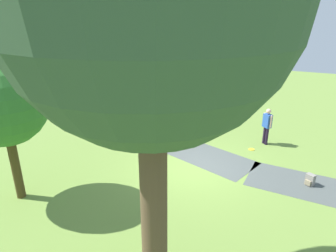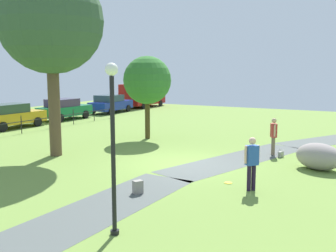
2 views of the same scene
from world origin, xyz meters
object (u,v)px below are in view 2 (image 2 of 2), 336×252
Objects in this scene: man_near_boulder at (252,160)px; spare_backpack_on_lawn at (138,187)px; handbag_on_grass at (281,154)px; woman_with_handbag at (274,134)px; young_tree_near_path at (147,80)px; parked_suv_orange at (111,103)px; frisbee_on_grass at (228,183)px; delivery_van at (142,94)px; backpack_by_boulder at (327,160)px; lawn_boulder at (319,156)px; large_shade_tree at (51,22)px; parked_sedan_grey at (11,115)px; lamp_post at (113,132)px; parked_sedan_red at (64,109)px.

spare_backpack_on_lawn is at bearing 123.49° from man_near_boulder.
woman_with_handbag is at bearing 52.78° from handbag_on_grass.
parked_suv_orange is at bearing 45.26° from young_tree_near_path.
delivery_van is (21.45, 16.88, 1.26)m from frisbee_on_grass.
man_near_boulder is at bearing 160.50° from backpack_by_boulder.
lawn_boulder is 2.29m from handbag_on_grass.
large_shade_tree is 12.45m from backpack_by_boulder.
large_shade_tree is at bearing -118.89° from parked_sedan_grey.
lawn_boulder is 0.45× the size of parked_suv_orange.
backpack_by_boulder reaches higher than frisbee_on_grass.
frisbee_on_grass is at bearing 177.70° from woman_with_handbag.
spare_backpack_on_lawn is 1.55× the size of frisbee_on_grass.
lawn_boulder is 1.23× the size of man_near_boulder.
woman_with_handbag reaches higher than parked_sedan_grey.
frisbee_on_grass is 17.23m from parked_sedan_grey.
parked_suv_orange is at bearing 57.75° from handbag_on_grass.
lawn_boulder is at bearing -35.28° from frisbee_on_grass.
lawn_boulder is 22.29m from parked_suv_orange.
young_tree_near_path is 7.38m from woman_with_handbag.
backpack_by_boulder is 0.09× the size of parked_suv_orange.
lamp_post is at bearing -127.61° from large_shade_tree.
handbag_on_grass is 0.08× the size of parked_sedan_red.
backpack_by_boulder is 25.99m from delivery_van.
frisbee_on_grass is 0.06× the size of parked_sedan_red.
young_tree_near_path reaches higher than lawn_boulder.
spare_backpack_on_lawn reaches higher than handbag_on_grass.
spare_backpack_on_lawn is at bearing -117.25° from parked_sedan_grey.
frisbee_on_grass is at bearing -133.44° from parked_suv_orange.
young_tree_near_path is at bearing -134.74° from parked_suv_orange.
handbag_on_grass is at bearing -63.52° from large_shade_tree.
frisbee_on_grass is (-0.46, -8.04, -5.64)m from large_shade_tree.
backpack_by_boulder is (-0.59, -1.90, 0.05)m from handbag_on_grass.
parked_suv_orange is (10.38, -0.10, 0.00)m from parked_sedan_grey.
backpack_by_boulder is (-1.83, -9.30, -2.93)m from young_tree_near_path.
man_near_boulder is (-5.50, -0.68, 0.03)m from woman_with_handbag.
parked_sedan_red is (10.42, 17.39, -0.15)m from man_near_boulder.
backpack_by_boulder is at bearing -131.68° from delivery_van.
lawn_boulder is at bearing -133.40° from delivery_van.
handbag_on_grass is (5.19, 0.27, -0.82)m from man_near_boulder.
lamp_post is 9.58× the size of backpack_by_boulder.
spare_backpack_on_lawn is at bearing 142.32° from lawn_boulder.
parked_sedan_red reaches higher than spare_backpack_on_lawn.
young_tree_near_path is at bearing -12.76° from large_shade_tree.
spare_backpack_on_lawn is at bearing -114.88° from large_shade_tree.
lamp_post is 21.79m from parked_sedan_red.
parked_sedan_red is (5.82, 19.02, 0.61)m from backpack_by_boulder.
lawn_boulder is at bearing -106.62° from young_tree_near_path.
young_tree_near_path is 2.16× the size of lawn_boulder.
large_shade_tree is at bearing 86.72° from frisbee_on_grass.
delivery_van is (21.87, 17.77, 0.31)m from man_near_boulder.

